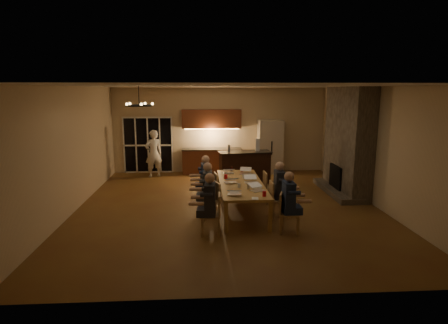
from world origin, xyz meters
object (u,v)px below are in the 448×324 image
can_silver (248,187)px  plate_left (234,193)px  laptop_f (245,170)px  person_left_near (210,205)px  standing_person (154,153)px  refrigerator (270,147)px  chair_left_near (210,214)px  mug_mid (244,176)px  chair_right_mid (279,199)px  mug_back (226,174)px  chair_left_mid (209,201)px  can_cola (231,169)px  plate_far (252,175)px  person_right_near (288,202)px  person_right_mid (279,189)px  laptop_a (234,190)px  chair_right_far (272,188)px  bar_bottle (229,148)px  redcup_far (242,169)px  bar_blender (258,145)px  dining_table (241,197)px  bar_island (245,167)px  mug_front (239,186)px  chair_right_near (290,213)px  can_right (253,177)px  redcup_near (264,194)px  chair_left_far (208,189)px  laptop_c (231,178)px  chandelier (139,106)px  person_left_mid (208,190)px  laptop_b (258,186)px  laptop_d (251,178)px  plate_near (257,187)px  person_left_far (206,180)px  laptop_e (228,169)px  redcup_mid (226,177)px

can_silver → plate_left: can_silver is taller
plate_left → laptop_f: bearing=76.0°
person_left_near → standing_person: standing_person is taller
refrigerator → chair_left_near: (-2.42, -6.04, -0.55)m
laptop_f → mug_mid: bearing=-88.6°
chair_right_mid → mug_back: (-1.23, 1.39, 0.36)m
chair_left_mid → can_cola: chair_left_mid is taller
plate_far → person_right_near: bearing=-78.9°
person_right_mid → laptop_a: 1.35m
chair_right_mid → can_silver: 0.88m
chair_right_far → bar_bottle: 2.65m
laptop_f → redcup_far: laptop_f is taller
bar_blender → dining_table: bearing=-100.4°
bar_island → standing_person: bearing=152.8°
person_left_near → mug_front: person_left_near is taller
chair_right_near → can_right: 2.03m
chair_left_near → redcup_near: (1.22, 0.25, 0.37)m
person_left_near → laptop_a: 0.80m
laptop_f → bar_blender: (0.66, 2.06, 0.42)m
person_left_near → can_cola: size_ratio=11.50×
chair_left_far → chair_right_far: size_ratio=1.00×
mug_mid → standing_person: bearing=128.3°
laptop_c → bar_blender: bearing=-123.7°
chair_left_far → chandelier: size_ratio=1.40×
bar_island → laptop_f: bar_island is taller
can_silver → can_right: same height
refrigerator → person_left_mid: size_ratio=1.45×
bar_blender → bar_island: bearing=-161.5°
bar_island → laptop_f: 1.99m
refrigerator → laptop_b: bearing=-103.5°
mug_back → bar_blender: size_ratio=0.24×
laptop_d → laptop_f: size_ratio=1.00×
redcup_near → mug_front: bearing=121.1°
redcup_far → can_right: 1.06m
chair_left_far → plate_near: 1.62m
person_right_mid → mug_mid: (-0.77, 0.95, 0.11)m
person_left_far → laptop_e: (0.65, 0.59, 0.17)m
plate_far → can_cola: bearing=129.5°
bar_island → laptop_e: bar_island is taller
chair_left_near → laptop_f: laptop_f is taller
dining_table → chair_right_far: 1.10m
person_right_mid → laptop_d: person_right_mid is taller
laptop_b → redcup_near: 0.49m
laptop_a → laptop_f: 2.17m
laptop_c → chair_left_far: bearing=-55.3°
laptop_c → redcup_mid: laptop_c is taller
standing_person → can_silver: 5.53m
chandelier → mug_mid: 3.37m
chair_right_near → can_cola: bearing=37.7°
chandelier → laptop_d: size_ratio=1.99×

